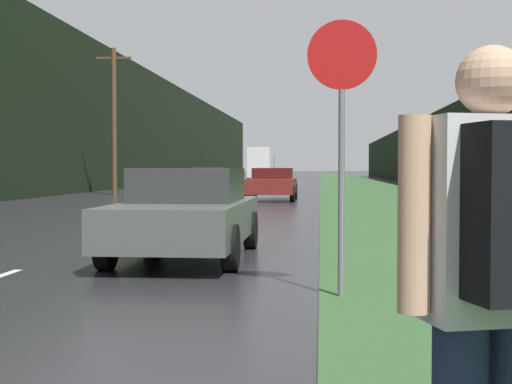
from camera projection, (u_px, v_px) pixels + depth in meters
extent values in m
cube|color=#33562D|center=(374.00, 192.00, 40.23)|extent=(6.00, 240.00, 0.02)
cube|color=silver|center=(127.00, 233.00, 15.25)|extent=(0.12, 3.00, 0.01)
cube|color=silver|center=(188.00, 213.00, 22.22)|extent=(0.12, 3.00, 0.01)
cube|color=silver|center=(220.00, 202.00, 29.18)|extent=(0.12, 3.00, 0.01)
cube|color=silver|center=(239.00, 195.00, 36.15)|extent=(0.12, 3.00, 0.01)
cube|color=black|center=(124.00, 125.00, 51.60)|extent=(2.00, 140.00, 8.95)
cube|color=black|center=(450.00, 149.00, 49.55)|extent=(2.00, 140.00, 5.36)
cylinder|color=#4C3823|center=(114.00, 122.00, 36.31)|extent=(0.24, 0.24, 7.49)
cube|color=#4C3823|center=(114.00, 58.00, 36.20)|extent=(1.80, 0.10, 0.10)
cylinder|color=slate|center=(341.00, 194.00, 7.64)|extent=(0.07, 0.07, 2.24)
cylinder|color=#B71414|center=(342.00, 55.00, 7.59)|extent=(0.74, 0.02, 0.74)
cube|color=silver|center=(490.00, 219.00, 2.28)|extent=(0.47, 0.35, 0.66)
sphere|color=tan|center=(491.00, 81.00, 2.27)|extent=(0.23, 0.23, 0.23)
cylinder|color=tan|center=(414.00, 214.00, 2.23)|extent=(0.10, 0.10, 0.62)
cube|color=#4C514C|center=(187.00, 220.00, 11.05)|extent=(1.82, 4.45, 0.59)
cube|color=#2D302D|center=(189.00, 185.00, 11.25)|extent=(1.54, 2.00, 0.52)
cylinder|color=black|center=(231.00, 248.00, 9.61)|extent=(0.20, 0.64, 0.64)
cylinder|color=black|center=(106.00, 247.00, 9.76)|extent=(0.20, 0.64, 0.64)
cylinder|color=black|center=(251.00, 230.00, 12.35)|extent=(0.20, 0.64, 0.64)
cylinder|color=black|center=(153.00, 229.00, 12.51)|extent=(0.20, 0.64, 0.64)
cube|color=maroon|center=(272.00, 186.00, 30.58)|extent=(1.93, 4.67, 0.62)
cube|color=#40120F|center=(273.00, 173.00, 30.80)|extent=(1.64, 2.10, 0.45)
cylinder|color=black|center=(292.00, 193.00, 29.07)|extent=(0.20, 0.70, 0.70)
cylinder|color=black|center=(248.00, 193.00, 29.23)|extent=(0.20, 0.70, 0.70)
cylinder|color=black|center=(295.00, 191.00, 31.95)|extent=(0.20, 0.70, 0.70)
cylinder|color=black|center=(254.00, 191.00, 32.12)|extent=(0.20, 0.70, 0.70)
cube|color=#4C514C|center=(210.00, 181.00, 39.87)|extent=(1.70, 4.33, 0.71)
cube|color=#2D302D|center=(209.00, 171.00, 39.63)|extent=(1.45, 1.95, 0.40)
cylinder|color=black|center=(200.00, 186.00, 41.29)|extent=(0.20, 0.69, 0.69)
cylinder|color=black|center=(227.00, 186.00, 41.14)|extent=(0.20, 0.69, 0.69)
cylinder|color=black|center=(191.00, 187.00, 38.62)|extent=(0.20, 0.69, 0.69)
cylinder|color=black|center=(221.00, 187.00, 38.47)|extent=(0.20, 0.69, 0.69)
cube|color=gray|center=(264.00, 166.00, 77.39)|extent=(2.15, 2.28, 2.29)
cube|color=silver|center=(261.00, 163.00, 73.34)|extent=(2.26, 5.82, 3.05)
cylinder|color=black|center=(254.00, 176.00, 77.30)|extent=(0.28, 0.90, 0.90)
cylinder|color=black|center=(273.00, 176.00, 77.10)|extent=(0.28, 0.90, 0.90)
cylinder|color=black|center=(249.00, 177.00, 72.04)|extent=(0.28, 0.90, 0.90)
cylinder|color=black|center=(270.00, 177.00, 71.85)|extent=(0.28, 0.90, 0.90)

